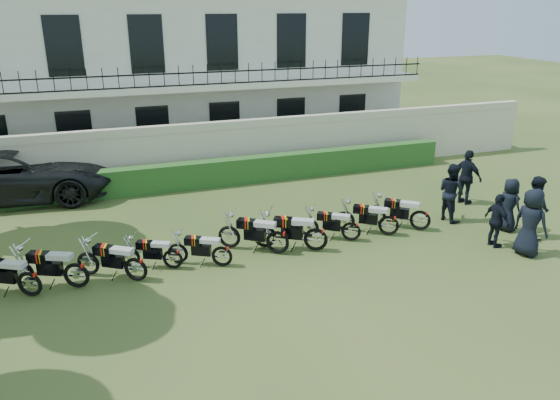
{
  "coord_description": "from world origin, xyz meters",
  "views": [
    {
      "loc": [
        -4.0,
        -12.35,
        6.57
      ],
      "look_at": [
        0.85,
        1.22,
        1.38
      ],
      "focal_mm": 35.0,
      "sensor_mm": 36.0,
      "label": 1
    }
  ],
  "objects_px": {
    "motorcycle_4": "(222,251)",
    "officer_1": "(535,207)",
    "motorcycle_2": "(135,264)",
    "motorcycle_6": "(316,234)",
    "motorcycle_0": "(29,278)",
    "motorcycle_3": "(173,254)",
    "officer_2": "(497,221)",
    "motorcycle_7": "(351,227)",
    "officer_5": "(467,177)",
    "motorcycle_5": "(278,237)",
    "officer_3": "(509,205)",
    "motorcycle_1": "(76,269)",
    "motorcycle_9": "(421,215)",
    "suv": "(14,174)",
    "officer_0": "(531,222)",
    "motorcycle_8": "(389,221)",
    "officer_4": "(451,192)"
  },
  "relations": [
    {
      "from": "motorcycle_2",
      "to": "motorcycle_1",
      "type": "bearing_deg",
      "value": 118.93
    },
    {
      "from": "motorcycle_8",
      "to": "officer_1",
      "type": "relative_size",
      "value": 0.86
    },
    {
      "from": "motorcycle_5",
      "to": "suv",
      "type": "bearing_deg",
      "value": 79.45
    },
    {
      "from": "motorcycle_8",
      "to": "motorcycle_4",
      "type": "bearing_deg",
      "value": 129.89
    },
    {
      "from": "officer_2",
      "to": "motorcycle_7",
      "type": "bearing_deg",
      "value": 64.41
    },
    {
      "from": "motorcycle_4",
      "to": "officer_3",
      "type": "height_order",
      "value": "officer_3"
    },
    {
      "from": "motorcycle_4",
      "to": "motorcycle_9",
      "type": "xyz_separation_m",
      "value": [
        6.3,
        0.35,
        0.05
      ]
    },
    {
      "from": "motorcycle_5",
      "to": "officer_2",
      "type": "bearing_deg",
      "value": -69.91
    },
    {
      "from": "officer_1",
      "to": "officer_5",
      "type": "bearing_deg",
      "value": 13.32
    },
    {
      "from": "motorcycle_4",
      "to": "officer_0",
      "type": "xyz_separation_m",
      "value": [
        8.13,
        -2.1,
        0.51
      ]
    },
    {
      "from": "motorcycle_6",
      "to": "officer_2",
      "type": "distance_m",
      "value": 5.16
    },
    {
      "from": "officer_3",
      "to": "officer_5",
      "type": "height_order",
      "value": "officer_5"
    },
    {
      "from": "motorcycle_5",
      "to": "motorcycle_0",
      "type": "bearing_deg",
      "value": 127.31
    },
    {
      "from": "officer_3",
      "to": "officer_5",
      "type": "xyz_separation_m",
      "value": [
        0.3,
        2.42,
        0.13
      ]
    },
    {
      "from": "motorcycle_6",
      "to": "suv",
      "type": "bearing_deg",
      "value": 76.46
    },
    {
      "from": "motorcycle_8",
      "to": "officer_2",
      "type": "xyz_separation_m",
      "value": [
        2.47,
        -1.69,
        0.3
      ]
    },
    {
      "from": "motorcycle_8",
      "to": "motorcycle_7",
      "type": "bearing_deg",
      "value": 125.72
    },
    {
      "from": "officer_0",
      "to": "officer_5",
      "type": "distance_m",
      "value": 4.15
    },
    {
      "from": "motorcycle_4",
      "to": "motorcycle_9",
      "type": "height_order",
      "value": "motorcycle_9"
    },
    {
      "from": "motorcycle_4",
      "to": "suv",
      "type": "height_order",
      "value": "suv"
    },
    {
      "from": "motorcycle_2",
      "to": "motorcycle_6",
      "type": "bearing_deg",
      "value": -54.67
    },
    {
      "from": "officer_2",
      "to": "motorcycle_4",
      "type": "bearing_deg",
      "value": 79.01
    },
    {
      "from": "motorcycle_0",
      "to": "officer_3",
      "type": "relative_size",
      "value": 1.07
    },
    {
      "from": "motorcycle_1",
      "to": "officer_2",
      "type": "bearing_deg",
      "value": -72.11
    },
    {
      "from": "suv",
      "to": "officer_2",
      "type": "distance_m",
      "value": 15.97
    },
    {
      "from": "motorcycle_0",
      "to": "motorcycle_3",
      "type": "xyz_separation_m",
      "value": [
        3.41,
        0.31,
        -0.08
      ]
    },
    {
      "from": "motorcycle_5",
      "to": "officer_3",
      "type": "bearing_deg",
      "value": -60.86
    },
    {
      "from": "motorcycle_0",
      "to": "motorcycle_7",
      "type": "bearing_deg",
      "value": -58.0
    },
    {
      "from": "motorcycle_2",
      "to": "motorcycle_6",
      "type": "height_order",
      "value": "motorcycle_6"
    },
    {
      "from": "motorcycle_4",
      "to": "officer_1",
      "type": "relative_size",
      "value": 0.85
    },
    {
      "from": "officer_4",
      "to": "motorcycle_6",
      "type": "bearing_deg",
      "value": 90.08
    },
    {
      "from": "officer_1",
      "to": "officer_4",
      "type": "height_order",
      "value": "officer_1"
    },
    {
      "from": "officer_1",
      "to": "suv",
      "type": "bearing_deg",
      "value": 72.03
    },
    {
      "from": "motorcycle_9",
      "to": "motorcycle_0",
      "type": "bearing_deg",
      "value": 131.56
    },
    {
      "from": "motorcycle_5",
      "to": "motorcycle_9",
      "type": "height_order",
      "value": "motorcycle_5"
    },
    {
      "from": "motorcycle_0",
      "to": "motorcycle_9",
      "type": "bearing_deg",
      "value": -58.48
    },
    {
      "from": "motorcycle_8",
      "to": "officer_4",
      "type": "height_order",
      "value": "officer_4"
    },
    {
      "from": "motorcycle_8",
      "to": "motorcycle_9",
      "type": "xyz_separation_m",
      "value": [
        1.11,
        0.01,
        0.02
      ]
    },
    {
      "from": "motorcycle_4",
      "to": "motorcycle_8",
      "type": "height_order",
      "value": "motorcycle_8"
    },
    {
      "from": "officer_2",
      "to": "officer_5",
      "type": "height_order",
      "value": "officer_5"
    },
    {
      "from": "motorcycle_6",
      "to": "motorcycle_9",
      "type": "xyz_separation_m",
      "value": [
        3.6,
        0.3,
        -0.03
      ]
    },
    {
      "from": "motorcycle_3",
      "to": "officer_3",
      "type": "relative_size",
      "value": 0.94
    },
    {
      "from": "suv",
      "to": "motorcycle_3",
      "type": "bearing_deg",
      "value": -144.47
    },
    {
      "from": "motorcycle_3",
      "to": "motorcycle_7",
      "type": "distance_m",
      "value": 5.19
    },
    {
      "from": "motorcycle_3",
      "to": "officer_2",
      "type": "distance_m",
      "value": 9.07
    },
    {
      "from": "motorcycle_3",
      "to": "motorcycle_4",
      "type": "distance_m",
      "value": 1.28
    },
    {
      "from": "motorcycle_7",
      "to": "motorcycle_9",
      "type": "height_order",
      "value": "motorcycle_9"
    },
    {
      "from": "motorcycle_2",
      "to": "motorcycle_9",
      "type": "distance_m",
      "value": 8.53
    },
    {
      "from": "motorcycle_0",
      "to": "officer_1",
      "type": "distance_m",
      "value": 13.88
    },
    {
      "from": "motorcycle_4",
      "to": "officer_3",
      "type": "distance_m",
      "value": 8.86
    }
  ]
}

